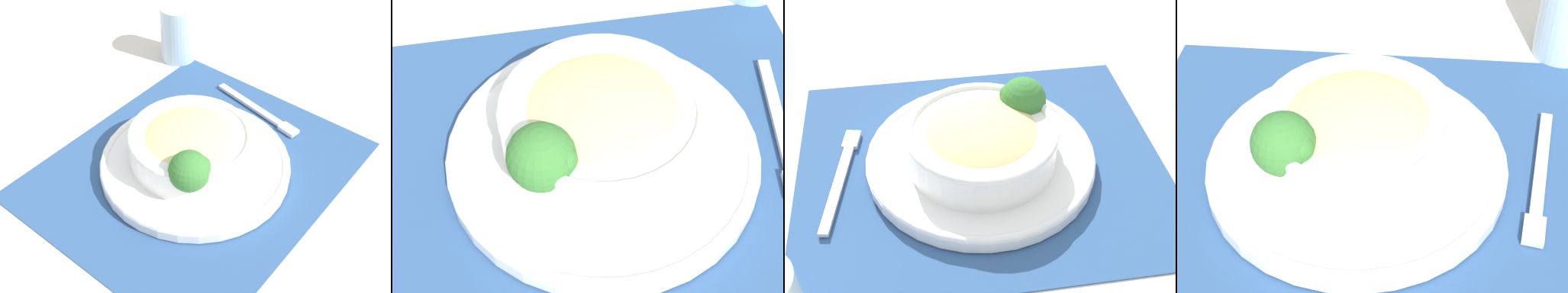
% 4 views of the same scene
% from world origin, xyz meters
% --- Properties ---
extents(ground_plane, '(4.00, 4.00, 0.00)m').
position_xyz_m(ground_plane, '(0.00, 0.00, 0.00)').
color(ground_plane, beige).
extents(placemat, '(0.51, 0.44, 0.00)m').
position_xyz_m(placemat, '(0.00, 0.00, 0.00)').
color(placemat, '#2D5184').
rests_on(placemat, ground_plane).
extents(plate, '(0.30, 0.30, 0.02)m').
position_xyz_m(plate, '(0.00, 0.00, 0.02)').
color(plate, white).
rests_on(plate, placemat).
extents(bowl, '(0.19, 0.19, 0.06)m').
position_xyz_m(bowl, '(-0.00, -0.01, 0.05)').
color(bowl, white).
rests_on(bowl, plate).
extents(broccoli_floret, '(0.06, 0.06, 0.08)m').
position_xyz_m(broccoli_floret, '(0.06, 0.04, 0.07)').
color(broccoli_floret, '#759E51').
rests_on(broccoli_floret, plate).
extents(carrot_slice_near, '(0.04, 0.04, 0.01)m').
position_xyz_m(carrot_slice_near, '(-0.00, 0.06, 0.02)').
color(carrot_slice_near, orange).
rests_on(carrot_slice_near, plate).
extents(carrot_slice_middle, '(0.04, 0.04, 0.01)m').
position_xyz_m(carrot_slice_middle, '(-0.02, 0.06, 0.02)').
color(carrot_slice_middle, orange).
rests_on(carrot_slice_middle, plate).
extents(carrot_slice_far, '(0.04, 0.04, 0.01)m').
position_xyz_m(carrot_slice_far, '(-0.04, 0.05, 0.02)').
color(carrot_slice_far, orange).
rests_on(carrot_slice_far, plate).
extents(carrot_slice_extra, '(0.04, 0.04, 0.01)m').
position_xyz_m(carrot_slice_extra, '(-0.05, 0.04, 0.02)').
color(carrot_slice_extra, orange).
rests_on(carrot_slice_extra, plate).
extents(fork, '(0.03, 0.18, 0.01)m').
position_xyz_m(fork, '(-0.18, -0.00, 0.01)').
color(fork, silver).
rests_on(fork, placemat).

